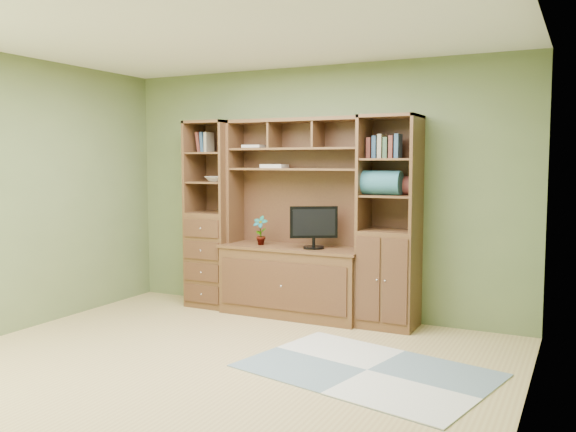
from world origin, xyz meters
The scene contains 11 objects.
room centered at (0.00, 0.00, 1.30)m, with size 4.60×4.10×2.64m.
center_hutch centered at (-0.16, 1.73, 1.02)m, with size 1.54×0.53×2.05m, color #54351D.
left_tower centered at (-1.16, 1.77, 1.02)m, with size 0.50×0.45×2.05m, color #54351D.
right_tower centered at (0.87, 1.77, 1.02)m, with size 0.55×0.45×2.05m, color #54351D.
rug centered at (1.10, 0.46, 0.01)m, with size 1.82×1.22×0.01m, color #A0A6A5.
monitor centered at (0.10, 1.70, 1.03)m, with size 0.48×0.22×0.59m, color black.
orchid centered at (-0.51, 1.70, 0.88)m, with size 0.16×0.11×0.31m, color #AB423A.
magazines centered at (-0.41, 1.82, 1.56)m, with size 0.26×0.19×0.04m, color #B9AD9E.
bowl centered at (-1.11, 1.77, 1.42)m, with size 0.23×0.23×0.06m, color beige.
blanket_teal centered at (0.79, 1.73, 1.41)m, with size 0.40×0.23×0.23m, color #275B67.
blanket_red centered at (0.93, 1.85, 1.38)m, with size 0.32×0.18×0.18m, color brown.
Camera 1 is at (2.58, -3.89, 1.61)m, focal length 38.00 mm.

